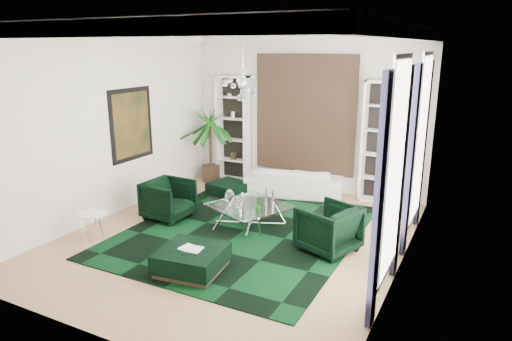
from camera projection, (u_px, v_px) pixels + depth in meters
The scene contains 30 objects.
floor at pixel (237, 237), 8.73m from camera, with size 6.00×7.00×0.02m, color tan.
ceiling at pixel (234, 29), 7.73m from camera, with size 6.00×7.00×0.02m, color white.
wall_back at pixel (306, 114), 11.24m from camera, with size 6.00×0.02×3.80m, color white.
wall_front at pixel (84, 193), 5.22m from camera, with size 6.00×0.02×3.80m, color white.
wall_left at pixel (111, 126), 9.55m from camera, with size 0.02×7.00×3.80m, color white.
wall_right at pixel (408, 157), 6.91m from camera, with size 0.02×7.00×3.80m, color white.
crown_molding at pixel (234, 35), 7.75m from camera, with size 6.00×7.00×0.18m, color white, non-canonical shape.
ceiling_medallion at pixel (243, 32), 7.99m from camera, with size 0.90×0.90×0.05m, color white.
tapestry at pixel (305, 114), 11.20m from camera, with size 2.50×0.06×2.80m, color black.
shelving_left at pixel (233, 129), 12.06m from camera, with size 0.90×0.38×2.80m, color white, non-canonical shape.
shelving_right at pixel (382, 143), 10.35m from camera, with size 0.90×0.38×2.80m, color white, non-canonical shape.
painting at pixel (132, 125), 10.06m from camera, with size 0.04×1.30×1.60m, color black.
window_near at pixel (395, 171), 6.14m from camera, with size 0.03×1.10×2.90m, color white.
curtain_near_a at pixel (378, 205), 5.56m from camera, with size 0.07×0.30×3.25m, color black.
curtain_near_b at pixel (401, 174), 6.89m from camera, with size 0.07×0.30×3.25m, color black.
window_far at pixel (421, 139), 8.20m from camera, with size 0.03×1.10×2.90m, color white.
curtain_far_a at pixel (411, 162), 7.62m from camera, with size 0.07×0.30×3.25m, color black.
curtain_far_b at pixel (424, 145), 8.96m from camera, with size 0.07×0.30×3.25m, color black.
rug at pixel (244, 231), 8.99m from camera, with size 4.20×5.00×0.02m, color black.
sofa at pixel (294, 182), 11.09m from camera, with size 2.32×0.91×0.68m, color silver.
armchair_left at pixel (168, 200), 9.56m from camera, with size 0.88×0.91×0.83m, color black.
armchair_right at pixel (328, 228), 8.02m from camera, with size 0.90×0.93×0.84m, color black.
coffee_table at pixel (250, 216), 9.14m from camera, with size 1.33×1.33×0.46m, color white, non-canonical shape.
ottoman_side at pixel (229, 190), 10.99m from camera, with size 0.80×0.80×0.36m, color black.
ottoman_front at pixel (192, 260), 7.33m from camera, with size 0.99×0.99×0.40m, color black.
book at pixel (191, 248), 7.27m from camera, with size 0.37×0.25×0.03m, color white.
side_table at pixel (94, 226), 8.58m from camera, with size 0.51×0.51×0.49m, color white.
palm at pixel (210, 134), 12.00m from camera, with size 1.62×1.62×2.60m, color #175A17, non-canonical shape.
chandelier at pixel (243, 85), 8.24m from camera, with size 0.73×0.73×0.65m, color white, non-canonical shape.
table_plant at pixel (259, 206), 8.66m from camera, with size 0.15×0.12×0.26m, color #175A17.
Camera 1 is at (4.01, -7.03, 3.52)m, focal length 32.00 mm.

